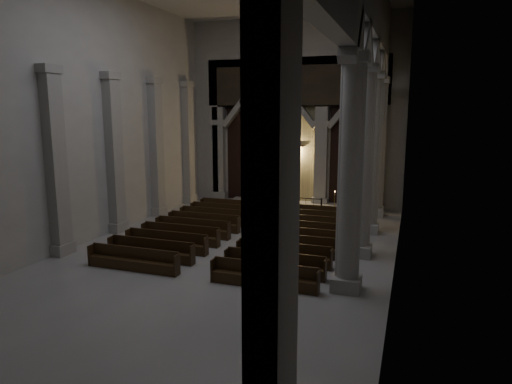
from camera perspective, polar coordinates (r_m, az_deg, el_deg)
room at (r=19.33m, az=-3.77°, el=14.35°), size 24.00×24.10×12.00m
sanctuary_wall at (r=30.25m, az=4.90°, el=10.98°), size 14.00×0.77×12.00m
right_arcade at (r=19.28m, az=13.66°, el=14.78°), size 1.00×24.00×12.00m
left_pilasters at (r=25.69m, az=-14.63°, el=4.78°), size 0.60×13.00×8.03m
sanctuary_step at (r=29.98m, az=4.27°, el=-1.59°), size 8.50×2.60×0.15m
altar at (r=30.22m, az=2.56°, el=-0.28°), size 2.14×0.86×1.08m
altar_rail at (r=28.25m, az=3.39°, el=-1.15°), size 4.90×0.09×0.96m
candle_stand_left at (r=28.98m, az=-1.02°, el=-1.38°), size 0.23×0.23×1.36m
candle_stand_right at (r=28.27m, az=9.76°, el=-1.84°), size 0.23×0.23×1.33m
pews at (r=21.90m, az=-1.57°, el=-5.45°), size 9.36×10.67×0.88m
worshipper at (r=26.11m, az=5.11°, el=-2.28°), size 0.47×0.38×1.13m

